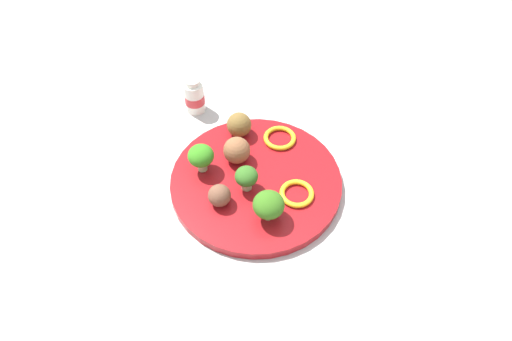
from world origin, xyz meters
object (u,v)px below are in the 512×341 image
Objects in this scene: plate at (256,181)px; meatball_far_rim at (237,150)px; napkin at (346,328)px; knife at (335,336)px; broccoli_floret_back_right at (269,205)px; broccoli_floret_mid_left at (201,156)px; meatball_back_left at (239,125)px; pepper_ring_near_rim at (297,193)px; fork at (362,329)px; yogurt_bottle at (194,97)px; meatball_back_right at (219,195)px; pepper_ring_center at (280,138)px; broccoli_floret_center at (246,177)px.

meatball_far_rim is (-0.05, -0.02, 0.03)m from plate.
knife is at bearing -73.62° from napkin.
broccoli_floret_back_right is 0.35× the size of knife.
broccoli_floret_mid_left is 1.16× the size of meatball_back_left.
meatball_back_left reaches higher than pepper_ring_near_rim.
meatball_back_left reaches higher than knife.
pepper_ring_near_rim is 0.22m from fork.
yogurt_bottle is (-0.29, -0.04, -0.01)m from broccoli_floret_back_right.
meatball_back_right is at bearing -129.58° from broccoli_floret_back_right.
broccoli_floret_mid_left is at bearing -129.18° from pepper_ring_near_rim.
meatball_back_right is (-0.05, -0.06, -0.01)m from broccoli_floret_back_right.
yogurt_bottle is (-0.24, 0.02, -0.00)m from meatball_back_right.
napkin is (0.24, 0.10, -0.03)m from meatball_back_right.
knife is at bearing 2.26° from plate.
knife is 0.49m from yogurt_bottle.
pepper_ring_near_rim is at bearing 42.45° from plate.
broccoli_floret_mid_left is 0.91× the size of pepper_ring_near_rim.
pepper_ring_center is 0.35m from fork.
meatball_back_left is 0.38m from knife.
meatball_back_right is at bearing 5.74° from broccoli_floret_mid_left.
napkin is at bearing -118.60° from fork.
yogurt_bottle is (-0.16, 0.03, -0.02)m from broccoli_floret_mid_left.
pepper_ring_center is 0.39× the size of knife.
meatball_back_right is (0.01, -0.05, -0.01)m from broccoli_floret_center.
meatball_back_right is 0.51× the size of yogurt_bottle.
broccoli_floret_mid_left reaches higher than broccoli_floret_center.
meatball_back_left is (-0.12, 0.03, -0.00)m from broccoli_floret_center.
meatball_back_left is at bearing -121.60° from pepper_ring_center.
plate is 5.58× the size of broccoli_floret_mid_left.
broccoli_floret_mid_left reaches higher than meatball_back_right.
broccoli_floret_mid_left is 0.34× the size of knife.
plate is at bearing -3.66° from meatball_back_left.
meatball_far_rim is at bearing -175.25° from knife.
broccoli_floret_center is at bearing 6.62° from yogurt_bottle.
meatball_back_right is 0.25× the size of knife.
broccoli_floret_mid_left is 0.34m from knife.
napkin is 1.40× the size of fork.
broccoli_floret_mid_left reaches higher than fork.
meatball_back_left is 0.07m from pepper_ring_center.
meatball_far_rim is at bearing 10.66° from yogurt_bottle.
knife is at bearing 17.97° from meatball_back_right.
fork is at bearing 84.37° from knife.
broccoli_floret_center is 0.26m from knife.
fork is (0.22, -0.00, -0.01)m from pepper_ring_near_rim.
broccoli_floret_back_right is at bearing -27.78° from pepper_ring_center.
broccoli_floret_center is at bearing -173.15° from knife.
plate is at bearing 110.95° from meatball_back_right.
broccoli_floret_back_right is at bearing 11.04° from broccoli_floret_center.
pepper_ring_center is at bearing 170.86° from pepper_ring_near_rim.
broccoli_floret_center is 0.23m from yogurt_bottle.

